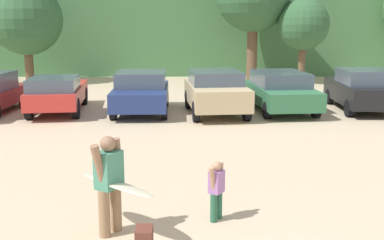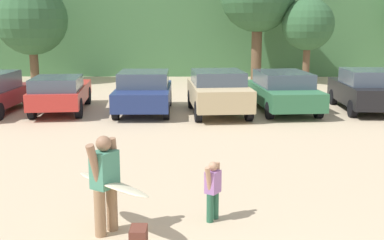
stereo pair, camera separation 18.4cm
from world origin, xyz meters
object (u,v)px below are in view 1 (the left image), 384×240
parked_car_tan (216,91)px  person_child (216,187)px  parked_car_navy (141,91)px  parked_car_black (363,89)px  parked_car_forest_green (280,90)px  parked_car_red (57,92)px  person_adult (109,179)px  surfboard_cream (117,184)px

parked_car_tan → person_child: size_ratio=4.02×
parked_car_navy → parked_car_black: bearing=-89.2°
parked_car_tan → parked_car_forest_green: 2.57m
parked_car_navy → parked_car_black: size_ratio=0.99×
person_child → parked_car_red: bearing=-29.3°
parked_car_black → person_adult: size_ratio=2.58×
surfboard_cream → parked_car_red: bearing=-26.0°
parked_car_red → surfboard_cream: bearing=-166.8°
parked_car_red → surfboard_cream: size_ratio=2.93×
surfboard_cream → parked_car_forest_green: bearing=-68.9°
parked_car_navy → parked_car_black: 8.39m
parked_car_navy → person_adult: 10.50m
parked_car_navy → parked_car_tan: size_ratio=0.98×
parked_car_black → person_adult: bearing=145.6°
parked_car_navy → surfboard_cream: size_ratio=2.64×
parked_car_red → parked_car_tan: parked_car_tan is taller
person_child → parked_car_tan: bearing=-60.6°
parked_car_red → person_child: 11.31m
parked_car_tan → surfboard_cream: bearing=162.4°
person_child → surfboard_cream: (-1.61, -0.51, 0.23)m
parked_car_black → parked_car_red: bearing=93.3°
parked_car_black → person_child: (-6.16, -10.30, -0.23)m
parked_car_red → parked_car_tan: 5.88m
parked_car_forest_green → person_adult: person_adult is taller
parked_car_tan → person_child: 9.66m
parked_car_red → parked_car_black: size_ratio=1.10×
person_adult → person_child: bearing=-131.0°
parked_car_black → surfboard_cream: (-7.77, -10.81, 0.00)m
parked_car_red → parked_car_black: 11.51m
parked_car_red → person_adult: 11.09m
parked_car_red → parked_car_tan: (5.87, -0.33, 0.10)m
parked_car_red → parked_car_black: bearing=-94.8°
parked_car_red → parked_car_forest_green: 8.37m
parked_car_black → surfboard_cream: size_ratio=2.67×
surfboard_cream → person_child: bearing=-118.2°
person_adult → parked_car_navy: bearing=-54.7°
person_adult → person_child: person_adult is taller
parked_car_navy → person_child: parked_car_navy is taller
parked_car_red → person_adult: bearing=-167.4°
parked_car_navy → parked_car_tan: bearing=-98.2°
person_child → surfboard_cream: 1.70m
parked_car_navy → person_child: 10.22m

